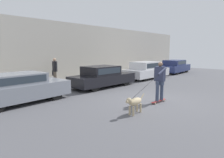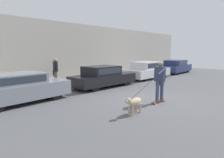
# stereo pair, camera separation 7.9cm
# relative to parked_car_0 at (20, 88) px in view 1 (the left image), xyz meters

# --- Properties ---
(ground_plane) EXTENTS (36.00, 36.00, 0.00)m
(ground_plane) POSITION_rel_parked_car_0_xyz_m (4.18, -3.99, -0.63)
(ground_plane) COLOR #545459
(back_wall) EXTENTS (32.00, 0.30, 4.10)m
(back_wall) POSITION_rel_parked_car_0_xyz_m (4.18, 3.19, 1.42)
(back_wall) COLOR #ADA89E
(back_wall) RESTS_ON ground_plane
(sidewalk_curb) EXTENTS (30.00, 1.99, 0.11)m
(sidewalk_curb) POSITION_rel_parked_car_0_xyz_m (4.18, 2.02, -0.57)
(sidewalk_curb) COLOR #A39E93
(sidewalk_curb) RESTS_ON ground_plane
(parked_car_0) EXTENTS (4.07, 1.78, 1.27)m
(parked_car_0) POSITION_rel_parked_car_0_xyz_m (0.00, 0.00, 0.00)
(parked_car_0) COLOR black
(parked_car_0) RESTS_ON ground_plane
(parked_car_1) EXTENTS (4.30, 1.80, 1.29)m
(parked_car_1) POSITION_rel_parked_car_0_xyz_m (5.00, 0.00, -0.01)
(parked_car_1) COLOR black
(parked_car_1) RESTS_ON ground_plane
(parked_car_2) EXTENTS (4.24, 1.87, 1.33)m
(parked_car_2) POSITION_rel_parked_car_0_xyz_m (9.95, 0.00, 0.01)
(parked_car_2) COLOR black
(parked_car_2) RESTS_ON ground_plane
(parked_car_3) EXTENTS (4.12, 1.83, 1.28)m
(parked_car_3) POSITION_rel_parked_car_0_xyz_m (15.17, -0.00, 0.00)
(parked_car_3) COLOR black
(parked_car_3) RESTS_ON ground_plane
(dog) EXTENTS (1.19, 0.32, 0.66)m
(dog) POSITION_rel_parked_car_0_xyz_m (2.00, -4.51, -0.20)
(dog) COLOR tan
(dog) RESTS_ON ground_plane
(skateboarder) EXTENTS (2.83, 0.58, 1.74)m
(skateboarder) POSITION_rel_parked_car_0_xyz_m (3.99, -4.38, 0.36)
(skateboarder) COLOR beige
(skateboarder) RESTS_ON ground_plane
(pedestrian_with_bag) EXTENTS (0.27, 0.65, 1.65)m
(pedestrian_with_bag) POSITION_rel_parked_car_0_xyz_m (3.10, 2.21, 0.39)
(pedestrian_with_bag) COLOR brown
(pedestrian_with_bag) RESTS_ON sidewalk_curb
(fire_hydrant) EXTENTS (0.18, 0.18, 0.78)m
(fire_hydrant) POSITION_rel_parked_car_0_xyz_m (13.03, 0.78, -0.22)
(fire_hydrant) COLOR red
(fire_hydrant) RESTS_ON ground_plane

